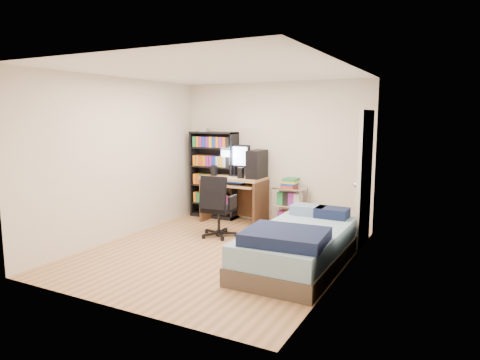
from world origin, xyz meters
The scene contains 7 objects.
room centered at (0.00, 0.00, 1.25)m, with size 3.58×4.08×2.58m.
media_shelf centered at (-1.16, 1.84, 0.83)m, with size 0.91×0.30×1.69m.
computer_desk centered at (-0.52, 1.72, 0.76)m, with size 1.11×0.64×1.40m.
office_chair centered at (-0.41, 0.69, 0.32)m, with size 0.65×0.65×1.00m.
wire_cart centered at (0.41, 1.73, 0.57)m, with size 0.55×0.40×0.87m.
bed centered at (1.19, 0.01, 0.27)m, with size 1.08×2.16×0.62m.
door centered at (1.72, 1.35, 1.00)m, with size 0.12×0.80×2.00m.
Camera 1 is at (2.98, -5.01, 1.91)m, focal length 32.00 mm.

